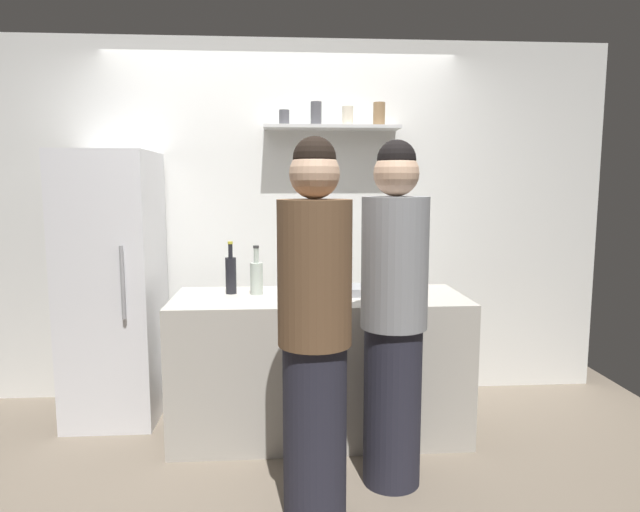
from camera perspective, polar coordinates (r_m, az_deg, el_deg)
ground_plane at (r=3.25m, az=-3.61°, el=-21.47°), size 5.28×5.28×0.00m
back_wall_assembly at (r=4.10m, az=-3.83°, el=3.70°), size 4.80×0.32×2.60m
refrigerator at (r=3.92m, az=-20.53°, el=-3.01°), size 0.58×0.69×1.78m
counter at (r=3.54m, az=0.00°, el=-11.17°), size 1.80×0.70×0.88m
baking_pan at (r=3.48m, az=2.96°, el=-3.56°), size 0.34×0.24×0.05m
utensil_holder at (r=3.74m, az=7.95°, el=-2.26°), size 0.12×0.12×0.23m
wine_bottle_green_glass at (r=3.57m, az=7.30°, el=-2.00°), size 0.07×0.07×0.29m
wine_bottle_amber_glass at (r=3.34m, az=-1.76°, el=-2.24°), size 0.07×0.07×0.33m
wine_bottle_dark_glass at (r=3.52m, az=-9.15°, el=-1.83°), size 0.07×0.07×0.33m
wine_bottle_pale_glass at (r=3.48m, az=-6.53°, el=-2.12°), size 0.08×0.08×0.31m
water_bottle_plastic at (r=3.65m, az=-2.95°, el=-1.75°), size 0.09×0.09×0.24m
person_grey_hoodie at (r=2.86m, az=7.73°, el=-6.26°), size 0.34×0.34×1.79m
person_brown_jacket at (r=2.55m, az=-0.45°, el=-7.97°), size 0.34×0.34×1.78m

